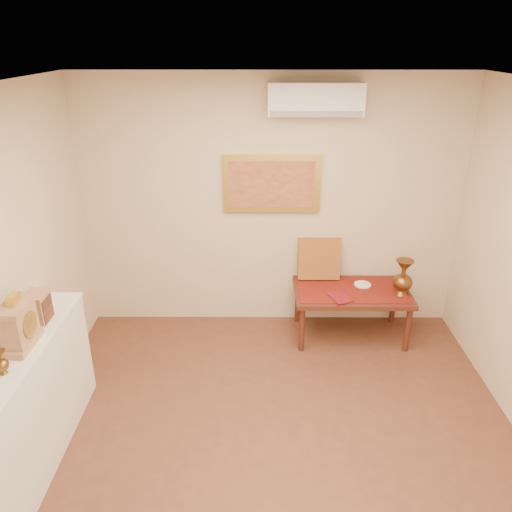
{
  "coord_description": "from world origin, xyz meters",
  "views": [
    {
      "loc": [
        -0.13,
        -2.76,
        2.99
      ],
      "look_at": [
        -0.15,
        1.15,
        1.26
      ],
      "focal_mm": 35.0,
      "sensor_mm": 36.0,
      "label": 1
    }
  ],
  "objects_px": {
    "mantel_clock": "(19,324)",
    "wooden_chest": "(38,308)",
    "brass_urn_tall": "(404,274)",
    "display_ledge": "(21,420)",
    "low_table": "(352,296)"
  },
  "relations": [
    {
      "from": "mantel_clock",
      "to": "wooden_chest",
      "type": "distance_m",
      "value": 0.33
    },
    {
      "from": "brass_urn_tall",
      "to": "wooden_chest",
      "type": "xyz_separation_m",
      "value": [
        -3.15,
        -1.26,
        0.32
      ]
    },
    {
      "from": "brass_urn_tall",
      "to": "display_ledge",
      "type": "xyz_separation_m",
      "value": [
        -3.16,
        -1.79,
        -0.3
      ]
    },
    {
      "from": "wooden_chest",
      "to": "low_table",
      "type": "bearing_deg",
      "value": 26.9
    },
    {
      "from": "wooden_chest",
      "to": "low_table",
      "type": "relative_size",
      "value": 0.2
    },
    {
      "from": "display_ledge",
      "to": "wooden_chest",
      "type": "bearing_deg",
      "value": 88.44
    },
    {
      "from": "mantel_clock",
      "to": "wooden_chest",
      "type": "xyz_separation_m",
      "value": [
        -0.01,
        0.32,
        -0.05
      ]
    },
    {
      "from": "wooden_chest",
      "to": "mantel_clock",
      "type": "bearing_deg",
      "value": -87.56
    },
    {
      "from": "wooden_chest",
      "to": "low_table",
      "type": "xyz_separation_m",
      "value": [
        2.66,
        1.35,
        -0.62
      ]
    },
    {
      "from": "brass_urn_tall",
      "to": "wooden_chest",
      "type": "distance_m",
      "value": 3.4
    },
    {
      "from": "brass_urn_tall",
      "to": "low_table",
      "type": "relative_size",
      "value": 0.38
    },
    {
      "from": "display_ledge",
      "to": "mantel_clock",
      "type": "relative_size",
      "value": 4.93
    },
    {
      "from": "display_ledge",
      "to": "low_table",
      "type": "bearing_deg",
      "value": 35.1
    },
    {
      "from": "display_ledge",
      "to": "wooden_chest",
      "type": "height_order",
      "value": "wooden_chest"
    },
    {
      "from": "mantel_clock",
      "to": "display_ledge",
      "type": "bearing_deg",
      "value": -97.82
    }
  ]
}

